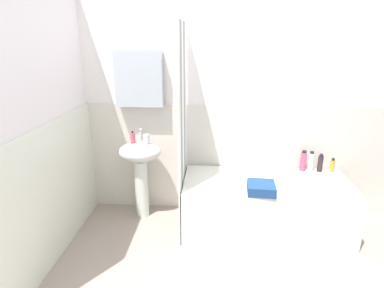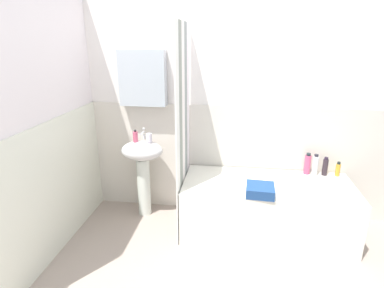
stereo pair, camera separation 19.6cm
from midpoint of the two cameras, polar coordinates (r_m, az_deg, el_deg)
The scene contains 13 objects.
wall_back_tiled at distance 3.31m, azimuth 4.62°, elevation 6.05°, with size 3.60×0.18×2.40m.
wall_left_tiled at distance 2.85m, azimuth -27.44°, elevation 1.47°, with size 0.07×1.81×2.40m.
sink at distance 3.36m, azimuth -11.03°, elevation -3.42°, with size 0.44×0.34×0.84m.
faucet at distance 3.34m, azimuth -10.97°, elevation 1.65°, with size 0.03×0.12×0.12m.
soap_dispenser at distance 3.27m, azimuth -12.38°, elevation 1.12°, with size 0.05×0.05×0.13m.
toothbrush_cup at distance 3.24m, azimuth -9.89°, elevation 0.94°, with size 0.06×0.06×0.09m, color white.
bathtub at distance 3.27m, azimuth 11.38°, elevation -10.83°, with size 1.62×0.71×0.53m, color white.
shower_curtain at distance 2.98m, azimuth -3.59°, elevation 1.93°, with size 0.01×0.71×2.00m.
conditioner_bottle at distance 3.54m, azimuth 22.65°, elevation -3.64°, with size 0.04×0.04×0.15m.
shampoo_bottle at distance 3.50m, azimuth 20.75°, elevation -3.30°, with size 0.05×0.05×0.19m.
lotion_bottle at distance 3.45m, azimuth 19.22°, elevation -3.13°, with size 0.06×0.06×0.22m.
body_wash_bottle at distance 3.46m, azimuth 17.99°, elevation -2.99°, with size 0.06×0.06×0.22m.
towel_folded at distance 2.91m, azimuth 10.53°, elevation -7.86°, with size 0.24×0.24×0.09m, color navy.
Camera 1 is at (-0.18, -1.98, 1.85)m, focal length 29.43 mm.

